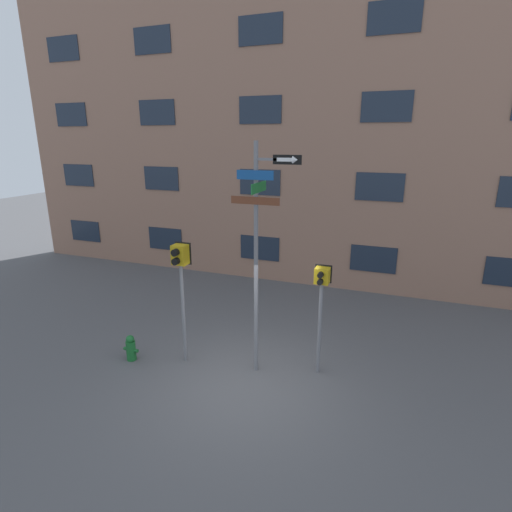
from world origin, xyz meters
name	(u,v)px	position (x,y,z in m)	size (l,w,h in m)	color
ground_plane	(245,386)	(0.00, 0.00, 0.00)	(60.00, 60.00, 0.00)	#515154
building_facade	(322,109)	(0.00, 6.73, 5.93)	(24.00, 0.63, 11.86)	#936B56
street_sign_pole	(259,242)	(0.06, 0.66, 2.98)	(1.42, 0.82, 4.99)	slate
pedestrian_signal_left	(181,270)	(-1.70, 0.45, 2.25)	(0.38, 0.40, 2.84)	slate
pedestrian_signal_right	(321,292)	(1.31, 1.06, 1.92)	(0.36, 0.40, 2.48)	slate
fire_hydrant	(131,348)	(-2.91, 0.04, 0.30)	(0.38, 0.22, 0.63)	#196028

